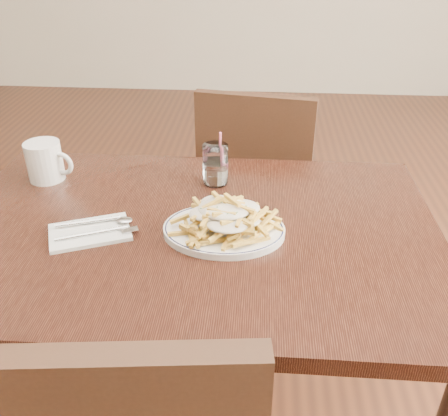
# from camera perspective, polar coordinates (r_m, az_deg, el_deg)

# --- Properties ---
(table) EXTENTS (1.20, 0.80, 0.75)m
(table) POSITION_cam_1_polar(r_m,az_deg,el_deg) (1.26, -3.64, -5.12)
(table) COLOR black
(table) RESTS_ON ground
(chair_far) EXTENTS (0.47, 0.47, 0.89)m
(chair_far) POSITION_cam_1_polar(r_m,az_deg,el_deg) (1.93, 3.80, 2.69)
(chair_far) COLOR black
(chair_far) RESTS_ON ground
(fries_plate) EXTENTS (0.34, 0.31, 0.02)m
(fries_plate) POSITION_cam_1_polar(r_m,az_deg,el_deg) (1.18, 0.00, -2.51)
(fries_plate) COLOR white
(fries_plate) RESTS_ON table
(loaded_fries) EXTENTS (0.23, 0.19, 0.07)m
(loaded_fries) POSITION_cam_1_polar(r_m,az_deg,el_deg) (1.16, 0.00, -0.61)
(loaded_fries) COLOR gold
(loaded_fries) RESTS_ON fries_plate
(napkin) EXTENTS (0.22, 0.18, 0.01)m
(napkin) POSITION_cam_1_polar(r_m,az_deg,el_deg) (1.22, -15.08, -2.69)
(napkin) COLOR silver
(napkin) RESTS_ON table
(cutlery) EXTENTS (0.21, 0.14, 0.01)m
(cutlery) POSITION_cam_1_polar(r_m,az_deg,el_deg) (1.22, -15.06, -2.22)
(cutlery) COLOR silver
(cutlery) RESTS_ON napkin
(water_glass) EXTENTS (0.07, 0.07, 0.15)m
(water_glass) POSITION_cam_1_polar(r_m,az_deg,el_deg) (1.39, -0.98, 4.75)
(water_glass) COLOR white
(water_glass) RESTS_ON table
(coffee_mug) EXTENTS (0.14, 0.10, 0.11)m
(coffee_mug) POSITION_cam_1_polar(r_m,az_deg,el_deg) (1.49, -19.72, 5.05)
(coffee_mug) COLOR white
(coffee_mug) RESTS_ON table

